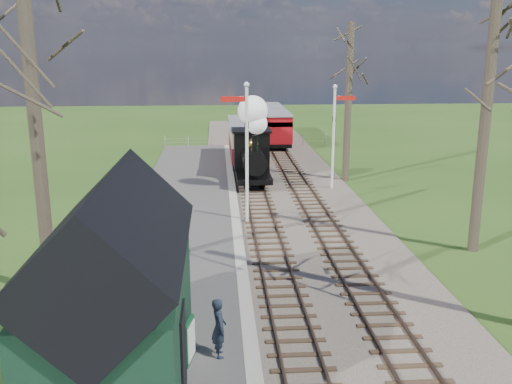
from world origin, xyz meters
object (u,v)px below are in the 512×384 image
station_shed (117,290)px  red_carriage_b (269,119)px  coach (247,140)px  bench (166,319)px  locomotive (253,146)px  red_carriage_a (276,128)px  person (219,328)px  sign_board (190,341)px  semaphore_near (245,143)px  semaphore_far (335,129)px

station_shed → red_carriage_b: 37.93m
station_shed → coach: bearing=80.3°
coach → bench: bearing=-98.3°
locomotive → red_carriage_a: 13.00m
bench → person: 1.94m
sign_board → coach: bearing=83.8°
semaphore_near → red_carriage_a: (3.37, 19.79, -2.09)m
locomotive → coach: size_ratio=0.62×
station_shed → red_carriage_b: station_shed is taller
coach → person: (-2.01, -24.58, -0.71)m
sign_board → bench: sign_board is taller
sign_board → bench: (-0.69, 1.50, -0.17)m
red_carriage_b → sign_board: red_carriage_b is taller
semaphore_near → red_carriage_b: bearing=82.4°
semaphore_far → coach: 8.55m
semaphore_near → semaphore_far: semaphore_near is taller
semaphore_near → bench: 10.91m
locomotive → bench: locomotive is taller
station_shed → semaphore_near: 12.58m
station_shed → red_carriage_a: station_shed is taller
red_carriage_a → red_carriage_b: same height
station_shed → semaphore_far: (8.67, 18.00, 1.08)m
red_carriage_a → bench: bearing=-101.4°
station_shed → red_carriage_a: size_ratio=1.20×
semaphore_near → bench: semaphore_near is taller
station_shed → red_carriage_a: bearing=77.8°
locomotive → semaphore_far: bearing=-13.8°
station_shed → bench: 2.67m
semaphore_far → sign_board: 19.18m
locomotive → bench: 17.63m
red_carriage_a → locomotive: bearing=-101.6°
coach → red_carriage_a: (2.60, 6.64, -0.13)m
bench → semaphore_near: bearing=75.4°
locomotive → bench: bearing=-101.2°
station_shed → sign_board: station_shed is taller
station_shed → person: station_shed is taller
person → semaphore_near: bearing=-15.7°
locomotive → bench: (-3.40, -17.21, -1.71)m
semaphore_near → coach: bearing=86.7°
station_shed → semaphore_near: semaphore_near is taller
sign_board → semaphore_near: bearing=80.5°
locomotive → person: 18.66m
semaphore_far → locomotive: bearing=166.2°
semaphore_far → red_carriage_a: bearing=97.3°
semaphore_near → locomotive: 7.24m
red_carriage_b → station_shed: bearing=-100.5°
station_shed → person: (2.29, 0.57, -1.31)m
red_carriage_a → person: 31.56m
station_shed → semaphore_near: bearing=73.6°
semaphore_far → locomotive: (-4.39, 1.08, -1.06)m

